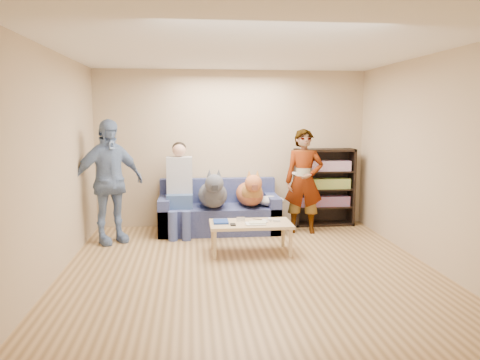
{
  "coord_description": "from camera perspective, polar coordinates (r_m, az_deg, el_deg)",
  "views": [
    {
      "loc": [
        -0.69,
        -5.31,
        1.86
      ],
      "look_at": [
        0.0,
        1.2,
        0.95
      ],
      "focal_mm": 35.0,
      "sensor_mm": 36.0,
      "label": 1
    }
  ],
  "objects": [
    {
      "name": "notebook_blue",
      "position": [
        6.35,
        -2.36,
        -5.09
      ],
      "size": [
        0.2,
        0.26,
        0.03
      ],
      "primitive_type": "cube",
      "color": "navy",
      "rests_on": "coffee_table"
    },
    {
      "name": "ceiling",
      "position": [
        5.41,
        1.39,
        15.78
      ],
      "size": [
        5.0,
        5.0,
        0.0
      ],
      "primitive_type": "plane",
      "rotation": [
        3.14,
        0.0,
        0.0
      ],
      "color": "white",
      "rests_on": "ground"
    },
    {
      "name": "headphone_cup_b",
      "position": [
        6.42,
        3.01,
        -4.96
      ],
      "size": [
        0.07,
        0.07,
        0.02
      ],
      "primitive_type": "cylinder",
      "color": "silver",
      "rests_on": "coffee_table"
    },
    {
      "name": "person_standing_right",
      "position": [
        7.46,
        7.8,
        -0.15
      ],
      "size": [
        0.66,
        0.5,
        1.65
      ],
      "primitive_type": "imported",
      "rotation": [
        0.0,
        0.0,
        -0.19
      ],
      "color": "gray",
      "rests_on": "ground"
    },
    {
      "name": "pen_orange",
      "position": [
        6.18,
        1.3,
        -5.52
      ],
      "size": [
        0.13,
        0.06,
        0.01
      ],
      "primitive_type": "cylinder",
      "rotation": [
        0.0,
        1.57,
        0.35
      ],
      "color": "orange",
      "rests_on": "coffee_table"
    },
    {
      "name": "coffee_table",
      "position": [
        6.35,
        1.3,
        -5.62
      ],
      "size": [
        1.1,
        0.6,
        0.42
      ],
      "color": "tan",
      "rests_on": "ground"
    },
    {
      "name": "pen_black",
      "position": [
        6.53,
        2.14,
        -4.8
      ],
      "size": [
        0.13,
        0.08,
        0.01
      ],
      "primitive_type": "cylinder",
      "rotation": [
        0.0,
        1.57,
        -0.52
      ],
      "color": "black",
      "rests_on": "coffee_table"
    },
    {
      "name": "controller_b",
      "position": [
        6.41,
        4.48,
        -4.95
      ],
      "size": [
        0.09,
        0.06,
        0.03
      ],
      "primitive_type": "cube",
      "color": "silver",
      "rests_on": "coffee_table"
    },
    {
      "name": "camera_silver",
      "position": [
        6.44,
        0.1,
        -4.78
      ],
      "size": [
        0.11,
        0.06,
        0.05
      ],
      "primitive_type": "cube",
      "color": "#B3B2B6",
      "rests_on": "coffee_table"
    },
    {
      "name": "wallet",
      "position": [
        6.2,
        -0.86,
        -5.45
      ],
      "size": [
        0.07,
        0.12,
        0.02
      ],
      "primitive_type": "cube",
      "color": "black",
      "rests_on": "coffee_table"
    },
    {
      "name": "dog_tan",
      "position": [
        7.41,
        1.27,
        -1.52
      ],
      "size": [
        0.43,
        1.17,
        0.62
      ],
      "color": "#AC5B34",
      "rests_on": "sofa"
    },
    {
      "name": "bookshelf",
      "position": [
        8.05,
        10.18,
        -0.65
      ],
      "size": [
        1.0,
        0.34,
        1.3
      ],
      "color": "black",
      "rests_on": "ground"
    },
    {
      "name": "person_standing_left",
      "position": [
        7.03,
        -15.74,
        -0.2
      ],
      "size": [
        1.13,
        0.94,
        1.81
      ],
      "primitive_type": "imported",
      "rotation": [
        0.0,
        0.0,
        0.57
      ],
      "color": "#7BA1C5",
      "rests_on": "ground"
    },
    {
      "name": "person_seated",
      "position": [
        7.36,
        -7.38,
        -0.64
      ],
      "size": [
        0.4,
        0.73,
        1.47
      ],
      "color": "#3A5881",
      "rests_on": "sofa"
    },
    {
      "name": "dog_gray",
      "position": [
        7.27,
        -3.31,
        -1.61
      ],
      "size": [
        0.45,
        1.27,
        0.66
      ],
      "color": "#474A51",
      "rests_on": "sofa"
    },
    {
      "name": "headphone_cup_a",
      "position": [
        6.35,
        3.12,
        -5.12
      ],
      "size": [
        0.07,
        0.07,
        0.02
      ],
      "primitive_type": "cylinder",
      "color": "white",
      "rests_on": "coffee_table"
    },
    {
      "name": "wall_back",
      "position": [
        7.86,
        -1.0,
        3.82
      ],
      "size": [
        4.5,
        0.0,
        4.5
      ],
      "primitive_type": "plane",
      "rotation": [
        1.57,
        0.0,
        0.0
      ],
      "color": "tan",
      "rests_on": "ground"
    },
    {
      "name": "papers",
      "position": [
        6.25,
        1.87,
        -5.34
      ],
      "size": [
        0.26,
        0.2,
        0.02
      ],
      "primitive_type": "cube",
      "color": "silver",
      "rests_on": "coffee_table"
    },
    {
      "name": "ground",
      "position": [
        5.67,
        1.3,
        -11.24
      ],
      "size": [
        5.0,
        5.0,
        0.0
      ],
      "primitive_type": "plane",
      "color": "olive",
      "rests_on": "ground"
    },
    {
      "name": "wall_right",
      "position": [
        6.09,
        22.84,
        2.03
      ],
      "size": [
        0.0,
        5.0,
        5.0
      ],
      "primitive_type": "plane",
      "rotation": [
        1.57,
        0.0,
        -1.57
      ],
      "color": "tan",
      "rests_on": "ground"
    },
    {
      "name": "blanket",
      "position": [
        7.48,
        3.74,
        -2.53
      ],
      "size": [
        0.45,
        0.38,
        0.15
      ],
      "primitive_type": "ellipsoid",
      "color": "#A7A8AC",
      "rests_on": "sofa"
    },
    {
      "name": "sofa",
      "position": [
        7.58,
        -2.6,
        -4.11
      ],
      "size": [
        1.9,
        0.85,
        0.82
      ],
      "color": "#515B93",
      "rests_on": "ground"
    },
    {
      "name": "controller_a",
      "position": [
        6.47,
        3.65,
        -4.82
      ],
      "size": [
        0.04,
        0.13,
        0.03
      ],
      "primitive_type": "cube",
      "color": "silver",
      "rests_on": "coffee_table"
    },
    {
      "name": "wall_left",
      "position": [
        5.56,
        -22.31,
        1.55
      ],
      "size": [
        0.0,
        5.0,
        5.0
      ],
      "primitive_type": "plane",
      "rotation": [
        1.57,
        0.0,
        1.57
      ],
      "color": "tan",
      "rests_on": "ground"
    },
    {
      "name": "magazine",
      "position": [
        6.27,
        2.12,
        -5.17
      ],
      "size": [
        0.22,
        0.17,
        0.01
      ],
      "primitive_type": "cube",
      "color": "beige",
      "rests_on": "coffee_table"
    },
    {
      "name": "held_controller",
      "position": [
        7.2,
        6.66,
        0.82
      ],
      "size": [
        0.05,
        0.12,
        0.03
      ],
      "primitive_type": "cube",
      "rotation": [
        0.0,
        0.0,
        0.16
      ],
      "color": "white",
      "rests_on": "person_standing_right"
    },
    {
      "name": "wall_front",
      "position": [
        2.95,
        7.61,
        -3.08
      ],
      "size": [
        4.5,
        0.0,
        4.5
      ],
      "primitive_type": "plane",
      "rotation": [
        -1.57,
        0.0,
        0.0
      ],
      "color": "tan",
      "rests_on": "ground"
    }
  ]
}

